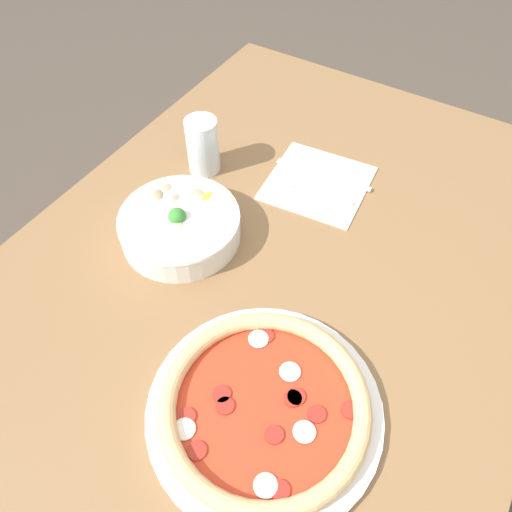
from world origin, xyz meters
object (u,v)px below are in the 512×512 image
(fork, at_px, (312,190))
(knife, at_px, (327,176))
(bowl, at_px, (180,224))
(glass, at_px, (203,146))
(pizza, at_px, (264,407))

(fork, distance_m, knife, 0.05)
(bowl, bearing_deg, glass, 22.45)
(pizza, bearing_deg, glass, 44.20)
(bowl, distance_m, knife, 0.32)
(pizza, relative_size, knife, 1.64)
(knife, bearing_deg, pizza, 101.06)
(fork, bearing_deg, bowl, 51.30)
(pizza, distance_m, fork, 0.46)
(knife, height_order, glass, glass)
(bowl, bearing_deg, pizza, -124.67)
(glass, bearing_deg, knife, -65.40)
(pizza, relative_size, fork, 1.90)
(glass, bearing_deg, pizza, -135.80)
(bowl, xyz_separation_m, knife, (0.28, -0.16, -0.03))
(knife, relative_size, glass, 1.76)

